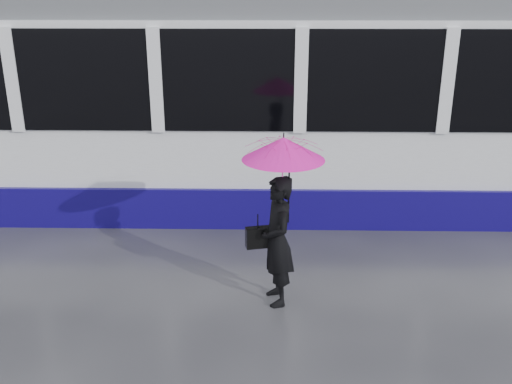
{
  "coord_description": "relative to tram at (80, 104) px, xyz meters",
  "views": [
    {
      "loc": [
        0.23,
        -6.6,
        3.44
      ],
      "look_at": [
        0.09,
        -0.16,
        1.1
      ],
      "focal_mm": 40.0,
      "sensor_mm": 36.0,
      "label": 1
    }
  ],
  "objects": [
    {
      "name": "umbrella",
      "position": [
        3.22,
        -3.31,
        0.02
      ],
      "size": [
        1.07,
        1.07,
        1.02
      ],
      "rotation": [
        0.0,
        0.0,
        0.23
      ],
      "color": "#FF1557",
      "rests_on": "ground"
    },
    {
      "name": "tram",
      "position": [
        0.0,
        0.0,
        0.0
      ],
      "size": [
        26.0,
        2.56,
        3.35
      ],
      "color": "white",
      "rests_on": "ground"
    },
    {
      "name": "handbag",
      "position": [
        2.95,
        -3.29,
        -0.85
      ],
      "size": [
        0.29,
        0.18,
        0.41
      ],
      "rotation": [
        0.0,
        0.0,
        0.23
      ],
      "color": "black",
      "rests_on": "ground"
    },
    {
      "name": "ground",
      "position": [
        2.82,
        -2.5,
        -1.64
      ],
      "size": [
        90.0,
        90.0,
        0.0
      ],
      "primitive_type": "plane",
      "color": "#29292E",
      "rests_on": "ground"
    },
    {
      "name": "woman",
      "position": [
        3.17,
        -3.31,
        -0.88
      ],
      "size": [
        0.48,
        0.62,
        1.51
      ],
      "primitive_type": "imported",
      "rotation": [
        0.0,
        0.0,
        -1.34
      ],
      "color": "black",
      "rests_on": "ground"
    },
    {
      "name": "rails",
      "position": [
        2.82,
        -0.0,
        -1.63
      ],
      "size": [
        34.0,
        1.51,
        0.02
      ],
      "color": "#3F3D38",
      "rests_on": "ground"
    }
  ]
}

